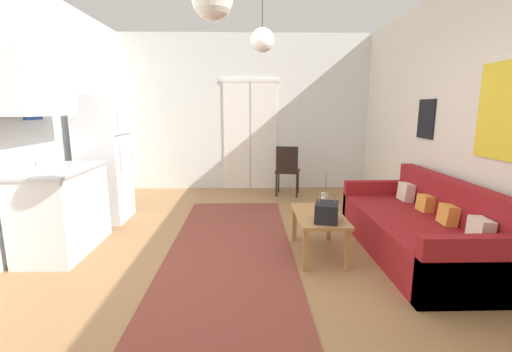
# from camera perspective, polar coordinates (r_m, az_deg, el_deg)

# --- Properties ---
(ground_plane) EXTENTS (5.25, 7.60, 0.10)m
(ground_plane) POSITION_cam_1_polar(r_m,az_deg,el_deg) (3.54, -1.87, -15.59)
(ground_plane) COLOR #996D44
(wall_back) EXTENTS (4.85, 0.13, 2.89)m
(wall_back) POSITION_cam_1_polar(r_m,az_deg,el_deg) (6.71, -1.71, 10.15)
(wall_back) COLOR silver
(wall_back) RESTS_ON ground_plane
(wall_right) EXTENTS (0.12, 7.20, 2.89)m
(wall_right) POSITION_cam_1_polar(r_m,az_deg,el_deg) (3.94, 35.37, 7.72)
(wall_right) COLOR silver
(wall_right) RESTS_ON ground_plane
(area_rug) EXTENTS (1.34, 3.78, 0.01)m
(area_rug) POSITION_cam_1_polar(r_m,az_deg,el_deg) (3.93, -4.23, -11.98)
(area_rug) COLOR brown
(area_rug) RESTS_ON ground_plane
(couch) EXTENTS (0.91, 2.15, 0.81)m
(couch) POSITION_cam_1_polar(r_m,az_deg,el_deg) (4.12, 25.45, -8.11)
(couch) COLOR maroon
(couch) RESTS_ON ground_plane
(coffee_table) EXTENTS (0.49, 0.88, 0.44)m
(coffee_table) POSITION_cam_1_polar(r_m,az_deg,el_deg) (3.77, 10.30, -7.09)
(coffee_table) COLOR #A87542
(coffee_table) RESTS_ON ground_plane
(bamboo_vase) EXTENTS (0.09, 0.09, 0.43)m
(bamboo_vase) POSITION_cam_1_polar(r_m,az_deg,el_deg) (3.78, 11.29, -4.32)
(bamboo_vase) COLOR beige
(bamboo_vase) RESTS_ON coffee_table
(handbag) EXTENTS (0.28, 0.32, 0.29)m
(handbag) POSITION_cam_1_polar(r_m,az_deg,el_deg) (3.49, 11.53, -5.79)
(handbag) COLOR black
(handbag) RESTS_ON coffee_table
(refrigerator) EXTENTS (0.58, 0.63, 1.72)m
(refrigerator) POSITION_cam_1_polar(r_m,az_deg,el_deg) (5.18, -23.70, 2.58)
(refrigerator) COLOR white
(refrigerator) RESTS_ON ground_plane
(kitchen_counter) EXTENTS (0.61, 1.09, 2.08)m
(kitchen_counter) POSITION_cam_1_polar(r_m,az_deg,el_deg) (4.26, -29.95, -0.52)
(kitchen_counter) COLOR silver
(kitchen_counter) RESTS_ON ground_plane
(accent_chair) EXTENTS (0.49, 0.48, 0.90)m
(accent_chair) POSITION_cam_1_polar(r_m,az_deg,el_deg) (6.16, 5.17, 1.27)
(accent_chair) COLOR black
(accent_chair) RESTS_ON ground_plane
(pendant_lamp_far) EXTENTS (0.29, 0.29, 0.69)m
(pendant_lamp_far) POSITION_cam_1_polar(r_m,az_deg,el_deg) (4.47, 1.04, 21.43)
(pendant_lamp_far) COLOR black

